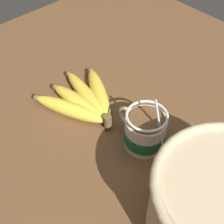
{
  "coord_description": "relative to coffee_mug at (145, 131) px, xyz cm",
  "views": [
    {
      "loc": [
        -33.75,
        32.36,
        60.91
      ],
      "look_at": [
        2.81,
        -1.67,
        7.74
      ],
      "focal_mm": 50.0,
      "sensor_mm": 36.0,
      "label": 1
    }
  ],
  "objects": [
    {
      "name": "banana_bunch",
      "position": [
        18.92,
        2.14,
        -2.36
      ],
      "size": [
        22.8,
        20.65,
        4.18
      ],
      "color": "brown",
      "rests_on": "table"
    },
    {
      "name": "table",
      "position": [
        6.42,
        2.98,
        -5.97
      ],
      "size": [
        124.44,
        124.44,
        3.47
      ],
      "color": "brown",
      "rests_on": "ground"
    },
    {
      "name": "woven_basket",
      "position": [
        -22.83,
        5.82,
        4.53
      ],
      "size": [
        26.01,
        26.01,
        16.7
      ],
      "color": "tan",
      "rests_on": "table"
    },
    {
      "name": "coffee_mug",
      "position": [
        0.0,
        0.0,
        0.0
      ],
      "size": [
        14.36,
        9.36,
        15.39
      ],
      "color": "beige",
      "rests_on": "table"
    }
  ]
}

